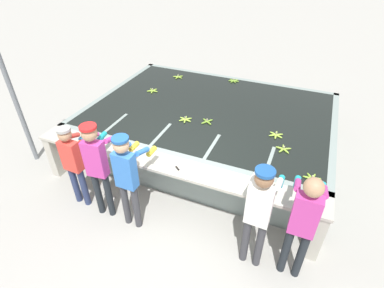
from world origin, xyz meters
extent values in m
plane|color=#A3A099|center=(0.00, 0.00, 0.00)|extent=(80.00, 80.00, 0.00)
cube|color=gray|center=(0.00, 2.29, 0.03)|extent=(5.05, 3.67, 0.06)
cube|color=gray|center=(0.00, 0.51, 0.46)|extent=(5.05, 0.12, 0.93)
cube|color=gray|center=(0.00, 4.06, 0.46)|extent=(5.05, 0.12, 0.93)
cube|color=gray|center=(-2.47, 2.29, 0.46)|extent=(0.12, 3.67, 0.93)
cube|color=gray|center=(2.47, 2.29, 0.46)|extent=(0.12, 3.67, 0.93)
cube|color=black|center=(0.00, 2.29, 0.49)|extent=(4.81, 3.43, 0.86)
cube|color=gray|center=(-1.52, 0.97, 0.46)|extent=(0.06, 0.80, 0.93)
cube|color=gray|center=(-0.51, 0.97, 0.46)|extent=(0.06, 0.80, 0.93)
cube|color=gray|center=(0.51, 0.97, 0.46)|extent=(0.06, 0.80, 0.93)
cube|color=gray|center=(1.52, 0.97, 0.46)|extent=(0.06, 0.80, 0.93)
cube|color=#B7B2A3|center=(0.00, 0.23, 0.90)|extent=(5.05, 0.45, 0.05)
cube|color=#B7B2A3|center=(-2.43, 0.23, 0.44)|extent=(0.16, 0.41, 0.88)
cube|color=#B7B2A3|center=(2.43, 0.23, 0.44)|extent=(0.16, 0.41, 0.88)
cylinder|color=navy|center=(-1.56, -0.32, 0.38)|extent=(0.11, 0.11, 0.77)
cylinder|color=navy|center=(-1.36, -0.33, 0.38)|extent=(0.11, 0.11, 0.77)
cube|color=#DB3D33|center=(-1.46, -0.32, 1.04)|extent=(0.33, 0.18, 0.54)
sphere|color=tan|center=(-1.46, -0.32, 1.45)|extent=(0.21, 0.21, 0.21)
cylinder|color=#9E9E99|center=(-1.46, -0.32, 1.54)|extent=(0.22, 0.22, 0.04)
cylinder|color=#DB3D33|center=(-1.61, -0.07, 1.23)|extent=(0.09, 0.31, 0.18)
cylinder|color=teal|center=(-1.60, 0.18, 1.06)|extent=(0.09, 0.20, 0.08)
cylinder|color=#DB3D33|center=(-1.29, -0.08, 1.23)|extent=(0.09, 0.31, 0.18)
cylinder|color=teal|center=(-1.28, 0.17, 1.06)|extent=(0.09, 0.20, 0.08)
cylinder|color=#1E2328|center=(-1.01, -0.38, 0.44)|extent=(0.11, 0.11, 0.87)
cylinder|color=#1E2328|center=(-0.81, -0.36, 0.44)|extent=(0.11, 0.11, 0.87)
cube|color=#BC388E|center=(-0.91, -0.37, 1.18)|extent=(0.34, 0.21, 0.62)
sphere|color=tan|center=(-0.91, -0.37, 1.64)|extent=(0.24, 0.24, 0.24)
cylinder|color=red|center=(-0.91, -0.37, 1.75)|extent=(0.25, 0.25, 0.04)
cylinder|color=#BC388E|center=(-1.10, -0.14, 1.41)|extent=(0.12, 0.32, 0.18)
cylinder|color=teal|center=(-1.13, 0.11, 1.24)|extent=(0.11, 0.21, 0.08)
cylinder|color=#BC388E|center=(-0.78, -0.10, 1.41)|extent=(0.12, 0.32, 0.18)
cylinder|color=teal|center=(-0.81, 0.14, 1.24)|extent=(0.11, 0.21, 0.08)
cylinder|color=#38383D|center=(-0.46, -0.40, 0.43)|extent=(0.11, 0.11, 0.85)
cylinder|color=#38383D|center=(-0.26, -0.40, 0.43)|extent=(0.11, 0.11, 0.85)
cube|color=blue|center=(-0.36, -0.40, 1.15)|extent=(0.32, 0.17, 0.60)
sphere|color=tan|center=(-0.36, -0.40, 1.60)|extent=(0.23, 0.23, 0.23)
cylinder|color=#1E5199|center=(-0.36, -0.40, 1.71)|extent=(0.24, 0.24, 0.04)
cylinder|color=blue|center=(-0.52, -0.15, 1.37)|extent=(0.08, 0.31, 0.18)
cylinder|color=gold|center=(-0.52, 0.10, 1.21)|extent=(0.09, 0.20, 0.08)
cylinder|color=blue|center=(-0.20, -0.15, 1.37)|extent=(0.08, 0.31, 0.18)
cylinder|color=gold|center=(-0.20, 0.10, 1.21)|extent=(0.09, 0.20, 0.08)
cylinder|color=#38383D|center=(1.49, -0.33, 0.43)|extent=(0.11, 0.11, 0.86)
cylinder|color=#38383D|center=(1.69, -0.34, 0.43)|extent=(0.11, 0.11, 0.86)
cube|color=white|center=(1.59, -0.34, 1.17)|extent=(0.33, 0.18, 0.61)
sphere|color=#896042|center=(1.59, -0.34, 1.62)|extent=(0.23, 0.23, 0.23)
cylinder|color=#1E5199|center=(1.59, -0.34, 1.72)|extent=(0.24, 0.24, 0.04)
cylinder|color=white|center=(1.44, -0.08, 1.39)|extent=(0.09, 0.31, 0.18)
cylinder|color=#1EA3AD|center=(1.45, 0.17, 1.22)|extent=(0.09, 0.20, 0.08)
cylinder|color=white|center=(1.76, -0.09, 1.39)|extent=(0.09, 0.31, 0.18)
cylinder|color=#1EA3AD|center=(1.77, 0.16, 1.22)|extent=(0.09, 0.20, 0.08)
cylinder|color=#1E2328|center=(2.04, -0.30, 0.44)|extent=(0.11, 0.11, 0.87)
cylinder|color=#1E2328|center=(2.24, -0.29, 0.44)|extent=(0.11, 0.11, 0.87)
cube|color=#BC388E|center=(2.14, -0.30, 1.18)|extent=(0.32, 0.17, 0.62)
sphere|color=tan|center=(2.14, -0.30, 1.64)|extent=(0.24, 0.24, 0.24)
cylinder|color=#BC388E|center=(1.98, -0.05, 1.41)|extent=(0.08, 0.31, 0.18)
cylinder|color=#1EA3AD|center=(1.98, 0.20, 1.24)|extent=(0.08, 0.20, 0.08)
cylinder|color=#BC388E|center=(2.30, -0.04, 1.41)|extent=(0.08, 0.31, 0.18)
cylinder|color=#1EA3AD|center=(2.30, 0.21, 1.24)|extent=(0.08, 0.20, 0.08)
ellipsoid|color=#93BC3D|center=(1.72, 1.31, 0.94)|extent=(0.15, 0.14, 0.04)
ellipsoid|color=#93BC3D|center=(1.72, 1.38, 0.94)|extent=(0.17, 0.11, 0.04)
ellipsoid|color=#93BC3D|center=(1.66, 1.40, 0.94)|extent=(0.07, 0.17, 0.04)
ellipsoid|color=#93BC3D|center=(1.62, 1.36, 0.94)|extent=(0.17, 0.06, 0.04)
ellipsoid|color=#93BC3D|center=(1.65, 1.30, 0.94)|extent=(0.10, 0.17, 0.04)
cylinder|color=tan|center=(1.68, 1.35, 0.98)|extent=(0.03, 0.03, 0.04)
ellipsoid|color=#75A333|center=(0.18, 1.67, 0.94)|extent=(0.16, 0.13, 0.04)
ellipsoid|color=#75A333|center=(0.17, 1.75, 0.94)|extent=(0.13, 0.16, 0.04)
ellipsoid|color=#75A333|center=(0.09, 1.73, 0.94)|extent=(0.16, 0.13, 0.04)
ellipsoid|color=#75A333|center=(0.11, 1.66, 0.94)|extent=(0.13, 0.16, 0.04)
cylinder|color=tan|center=(0.14, 1.70, 0.98)|extent=(0.03, 0.03, 0.04)
ellipsoid|color=#93BC3D|center=(-1.30, 3.52, 0.94)|extent=(0.17, 0.10, 0.04)
ellipsoid|color=#93BC3D|center=(-1.31, 3.58, 0.94)|extent=(0.14, 0.15, 0.04)
ellipsoid|color=#93BC3D|center=(-1.38, 3.58, 0.94)|extent=(0.12, 0.16, 0.04)
ellipsoid|color=#93BC3D|center=(-1.40, 3.52, 0.94)|extent=(0.17, 0.07, 0.04)
ellipsoid|color=#93BC3D|center=(-1.35, 3.48, 0.94)|extent=(0.05, 0.17, 0.04)
cylinder|color=tan|center=(-1.35, 3.54, 0.98)|extent=(0.03, 0.03, 0.04)
ellipsoid|color=#9EC642|center=(-0.24, 1.60, 0.94)|extent=(0.17, 0.08, 0.04)
ellipsoid|color=#9EC642|center=(-0.25, 1.65, 0.94)|extent=(0.15, 0.14, 0.04)
ellipsoid|color=#9EC642|center=(-0.31, 1.66, 0.94)|extent=(0.08, 0.17, 0.04)
ellipsoid|color=#9EC642|center=(-0.35, 1.63, 0.94)|extent=(0.17, 0.08, 0.04)
ellipsoid|color=#9EC642|center=(-0.33, 1.57, 0.94)|extent=(0.15, 0.14, 0.04)
ellipsoid|color=#9EC642|center=(-0.28, 1.56, 0.94)|extent=(0.08, 0.17, 0.04)
cylinder|color=tan|center=(-0.29, 1.61, 0.98)|extent=(0.03, 0.03, 0.04)
ellipsoid|color=#93BC3D|center=(-1.53, 2.59, 0.94)|extent=(0.09, 0.17, 0.04)
ellipsoid|color=#93BC3D|center=(-1.60, 2.57, 0.94)|extent=(0.16, 0.13, 0.04)
ellipsoid|color=#93BC3D|center=(-1.60, 2.50, 0.94)|extent=(0.16, 0.12, 0.04)
ellipsoid|color=#93BC3D|center=(-1.54, 2.48, 0.94)|extent=(0.08, 0.17, 0.04)
ellipsoid|color=#93BC3D|center=(-1.50, 2.53, 0.94)|extent=(0.17, 0.04, 0.04)
cylinder|color=tan|center=(-1.55, 2.53, 0.98)|extent=(0.03, 0.03, 0.04)
ellipsoid|color=#8CB738|center=(2.21, 0.79, 0.94)|extent=(0.08, 0.17, 0.04)
ellipsoid|color=#8CB738|center=(2.16, 0.78, 0.94)|extent=(0.13, 0.16, 0.04)
ellipsoid|color=#8CB738|center=(2.14, 0.74, 0.94)|extent=(0.17, 0.04, 0.04)
ellipsoid|color=#8CB738|center=(2.16, 0.69, 0.94)|extent=(0.14, 0.15, 0.04)
ellipsoid|color=#8CB738|center=(2.20, 0.68, 0.94)|extent=(0.07, 0.17, 0.04)
ellipsoid|color=#8CB738|center=(2.24, 0.71, 0.94)|extent=(0.17, 0.11, 0.04)
ellipsoid|color=#8CB738|center=(2.24, 0.76, 0.94)|extent=(0.17, 0.10, 0.04)
cylinder|color=tan|center=(2.19, 0.74, 0.98)|extent=(0.03, 0.03, 0.04)
ellipsoid|color=#75A333|center=(0.08, 3.89, 0.94)|extent=(0.14, 0.15, 0.04)
ellipsoid|color=#75A333|center=(0.04, 3.91, 0.94)|extent=(0.07, 0.17, 0.04)
ellipsoid|color=#75A333|center=(0.00, 3.88, 0.94)|extent=(0.17, 0.11, 0.04)
ellipsoid|color=#75A333|center=(0.00, 3.83, 0.94)|extent=(0.17, 0.10, 0.04)
ellipsoid|color=#75A333|center=(0.03, 3.80, 0.94)|extent=(0.08, 0.17, 0.04)
ellipsoid|color=#75A333|center=(0.08, 3.81, 0.94)|extent=(0.13, 0.16, 0.04)
ellipsoid|color=#75A333|center=(0.10, 3.85, 0.94)|extent=(0.17, 0.04, 0.04)
cylinder|color=tan|center=(0.05, 3.85, 0.98)|extent=(0.03, 0.03, 0.04)
ellipsoid|color=#9EC642|center=(1.47, 1.80, 0.94)|extent=(0.04, 0.17, 0.04)
ellipsoid|color=#9EC642|center=(1.43, 1.77, 0.94)|extent=(0.17, 0.11, 0.04)
ellipsoid|color=#9EC642|center=(1.43, 1.72, 0.94)|extent=(0.16, 0.12, 0.04)
ellipsoid|color=#9EC642|center=(1.48, 1.69, 0.94)|extent=(0.04, 0.17, 0.04)
ellipsoid|color=#9EC642|center=(1.53, 1.72, 0.94)|extent=(0.17, 0.11, 0.04)
ellipsoid|color=#9EC642|center=(1.52, 1.78, 0.94)|extent=(0.16, 0.12, 0.04)
cylinder|color=tan|center=(1.48, 1.75, 0.98)|extent=(0.03, 0.03, 0.04)
cube|color=silver|center=(0.36, 0.05, 0.94)|extent=(0.18, 0.15, 0.00)
cube|color=black|center=(0.21, 0.17, 0.94)|extent=(0.09, 0.08, 0.02)
cube|color=silver|center=(-1.10, 0.03, 0.94)|extent=(0.16, 0.17, 0.00)
cube|color=black|center=(-1.24, 0.18, 0.94)|extent=(0.09, 0.09, 0.02)
cylinder|color=slate|center=(-3.25, 0.31, 1.60)|extent=(0.09, 0.09, 3.20)
camera|label=1|loc=(1.84, -3.11, 3.97)|focal=28.00mm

